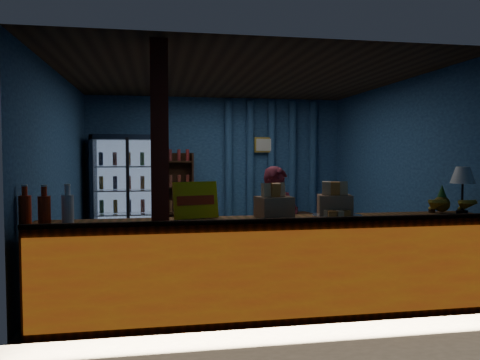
# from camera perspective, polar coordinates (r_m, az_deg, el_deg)

# --- Properties ---
(ground) EXTENTS (4.60, 4.60, 0.00)m
(ground) POSITION_cam_1_polar(r_m,az_deg,el_deg) (6.52, -0.28, -10.81)
(ground) COLOR #515154
(ground) RESTS_ON ground
(room_walls) EXTENTS (4.60, 4.60, 4.60)m
(room_walls) POSITION_cam_1_polar(r_m,az_deg,el_deg) (6.33, -0.28, 3.12)
(room_walls) COLOR navy
(room_walls) RESTS_ON ground
(counter) EXTENTS (4.40, 0.57, 0.99)m
(counter) POSITION_cam_1_polar(r_m,az_deg,el_deg) (4.59, 3.84, -10.62)
(counter) COLOR brown
(counter) RESTS_ON ground
(support_post) EXTENTS (0.16, 0.16, 2.60)m
(support_post) POSITION_cam_1_polar(r_m,az_deg,el_deg) (4.34, -9.73, -0.42)
(support_post) COLOR maroon
(support_post) RESTS_ON ground
(beverage_cooler) EXTENTS (1.20, 0.62, 1.90)m
(beverage_cooler) POSITION_cam_1_polar(r_m,az_deg,el_deg) (8.19, -13.35, -1.44)
(beverage_cooler) COLOR black
(beverage_cooler) RESTS_ON ground
(bottle_shelf) EXTENTS (0.50, 0.28, 1.60)m
(bottle_shelf) POSITION_cam_1_polar(r_m,az_deg,el_deg) (8.34, -7.44, -2.26)
(bottle_shelf) COLOR #361A11
(bottle_shelf) RESTS_ON ground
(curtain_folds) EXTENTS (1.74, 0.14, 2.50)m
(curtain_folds) POSITION_cam_1_polar(r_m,az_deg,el_deg) (8.63, 3.86, 1.30)
(curtain_folds) COLOR navy
(curtain_folds) RESTS_ON room_walls
(framed_picture) EXTENTS (0.36, 0.04, 0.28)m
(framed_picture) POSITION_cam_1_polar(r_m,az_deg,el_deg) (8.55, 2.96, 4.30)
(framed_picture) COLOR gold
(framed_picture) RESTS_ON room_walls
(shopkeeper) EXTENTS (0.60, 0.48, 1.44)m
(shopkeeper) POSITION_cam_1_polar(r_m,az_deg,el_deg) (5.21, 4.56, -6.26)
(shopkeeper) COLOR maroon
(shopkeeper) RESTS_ON ground
(green_chair) EXTENTS (0.85, 0.85, 0.56)m
(green_chair) POSITION_cam_1_polar(r_m,az_deg,el_deg) (7.96, 3.12, -6.22)
(green_chair) COLOR #54A969
(green_chair) RESTS_ON ground
(side_table) EXTENTS (0.68, 0.55, 0.67)m
(side_table) POSITION_cam_1_polar(r_m,az_deg,el_deg) (8.19, 6.69, -5.97)
(side_table) COLOR #361A11
(side_table) RESTS_ON ground
(yellow_sign) EXTENTS (0.45, 0.20, 0.35)m
(yellow_sign) POSITION_cam_1_polar(r_m,az_deg,el_deg) (4.51, -5.43, -2.46)
(yellow_sign) COLOR #EFEB0C
(yellow_sign) RESTS_ON counter
(soda_bottles) EXTENTS (0.47, 0.19, 0.35)m
(soda_bottles) POSITION_cam_1_polar(r_m,az_deg,el_deg) (4.49, -22.59, -3.17)
(soda_bottles) COLOR red
(soda_bottles) RESTS_ON counter
(snack_box_left) EXTENTS (0.36, 0.32, 0.34)m
(snack_box_left) POSITION_cam_1_polar(r_m,az_deg,el_deg) (4.55, 4.17, -3.13)
(snack_box_left) COLOR #9E734C
(snack_box_left) RESTS_ON counter
(snack_box_centre) EXTENTS (0.38, 0.34, 0.35)m
(snack_box_centre) POSITION_cam_1_polar(r_m,az_deg,el_deg) (4.77, 11.47, -2.87)
(snack_box_centre) COLOR #9E734C
(snack_box_centre) RESTS_ON counter
(pastry_tray) EXTENTS (0.49, 0.49, 0.08)m
(pastry_tray) POSITION_cam_1_polar(r_m,az_deg,el_deg) (4.66, 11.77, -4.19)
(pastry_tray) COLOR silver
(pastry_tray) RESTS_ON counter
(banana_bunches) EXTENTS (0.52, 0.30, 0.17)m
(banana_bunches) POSITION_cam_1_polar(r_m,az_deg,el_deg) (5.37, 24.11, -2.82)
(banana_bunches) COLOR gold
(banana_bunches) RESTS_ON counter
(table_lamp) EXTENTS (0.25, 0.25, 0.49)m
(table_lamp) POSITION_cam_1_polar(r_m,az_deg,el_deg) (5.37, 25.52, 0.33)
(table_lamp) COLOR black
(table_lamp) RESTS_ON counter
(pineapple) EXTENTS (0.17, 0.17, 0.29)m
(pineapple) POSITION_cam_1_polar(r_m,az_deg,el_deg) (5.39, 23.38, -2.41)
(pineapple) COLOR #7C6216
(pineapple) RESTS_ON counter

